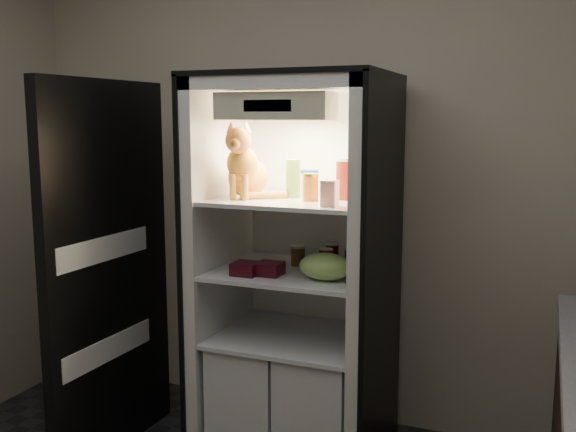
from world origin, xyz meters
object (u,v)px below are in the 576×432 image
at_px(cream_carton, 330,193).
at_px(mayo_tub, 310,183).
at_px(soda_can_c, 326,262).
at_px(berry_box_right, 269,269).
at_px(pepper_jar, 348,179).
at_px(salsa_jar, 311,187).
at_px(soda_can_a, 332,256).
at_px(berry_box_left, 246,269).
at_px(tabby_cat, 245,169).
at_px(soda_can_b, 351,260).
at_px(parmesan_shaker, 293,179).
at_px(refrigerator, 298,296).
at_px(condiment_jar, 298,255).
at_px(grape_bag, 325,267).

bearing_deg(cream_carton, mayo_tub, 122.90).
xyz_separation_m(soda_can_c, berry_box_right, (-0.24, -0.11, -0.03)).
height_order(pepper_jar, cream_carton, pepper_jar).
distance_m(salsa_jar, soda_can_a, 0.40).
relative_size(salsa_jar, pepper_jar, 0.65).
relative_size(pepper_jar, berry_box_left, 1.65).
distance_m(pepper_jar, cream_carton, 0.27).
relative_size(tabby_cat, salsa_jar, 2.90).
relative_size(mayo_tub, soda_can_b, 1.14).
height_order(parmesan_shaker, salsa_jar, parmesan_shaker).
relative_size(refrigerator, salsa_jar, 14.82).
xyz_separation_m(soda_can_b, condiment_jar, (-0.28, 0.03, -0.01)).
height_order(condiment_jar, grape_bag, grape_bag).
bearing_deg(soda_can_c, pepper_jar, 48.86).
bearing_deg(soda_can_b, soda_can_a, 154.36).
height_order(cream_carton, grape_bag, cream_carton).
xyz_separation_m(salsa_jar, grape_bag, (0.10, -0.06, -0.35)).
bearing_deg(grape_bag, mayo_tub, 124.31).
relative_size(pepper_jar, soda_can_b, 1.76).
bearing_deg(pepper_jar, parmesan_shaker, -172.45).
bearing_deg(parmesan_shaker, soda_can_c, -15.45).
xyz_separation_m(refrigerator, condiment_jar, (-0.01, 0.03, 0.20)).
bearing_deg(condiment_jar, cream_carton, -48.91).
distance_m(tabby_cat, soda_can_b, 0.67).
height_order(parmesan_shaker, soda_can_b, parmesan_shaker).
relative_size(tabby_cat, berry_box_left, 3.11).
bearing_deg(refrigerator, soda_can_a, 20.40).
xyz_separation_m(soda_can_a, grape_bag, (0.05, -0.25, 0.00)).
relative_size(parmesan_shaker, soda_can_c, 1.48).
xyz_separation_m(refrigerator, soda_can_b, (0.27, 0.01, 0.20)).
relative_size(pepper_jar, soda_can_c, 1.58).
distance_m(refrigerator, parmesan_shaker, 0.59).
height_order(soda_can_b, soda_can_c, soda_can_c).
height_order(salsa_jar, pepper_jar, pepper_jar).
distance_m(salsa_jar, soda_can_c, 0.36).
relative_size(parmesan_shaker, berry_box_right, 1.54).
bearing_deg(salsa_jar, soda_can_b, 39.40).
height_order(mayo_tub, cream_carton, mayo_tub).
xyz_separation_m(refrigerator, soda_can_a, (0.16, 0.06, 0.21)).
height_order(soda_can_c, berry_box_right, soda_can_c).
xyz_separation_m(pepper_jar, soda_can_b, (0.02, 0.01, -0.39)).
bearing_deg(soda_can_a, soda_can_c, -82.82).
bearing_deg(condiment_jar, refrigerator, -70.10).
bearing_deg(parmesan_shaker, pepper_jar, 7.55).
bearing_deg(soda_can_b, berry_box_right, -148.38).
distance_m(refrigerator, berry_box_left, 0.34).
bearing_deg(berry_box_right, soda_can_a, 49.19).
relative_size(pepper_jar, cream_carton, 1.73).
height_order(condiment_jar, berry_box_right, condiment_jar).
bearing_deg(tabby_cat, parmesan_shaker, 12.13).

